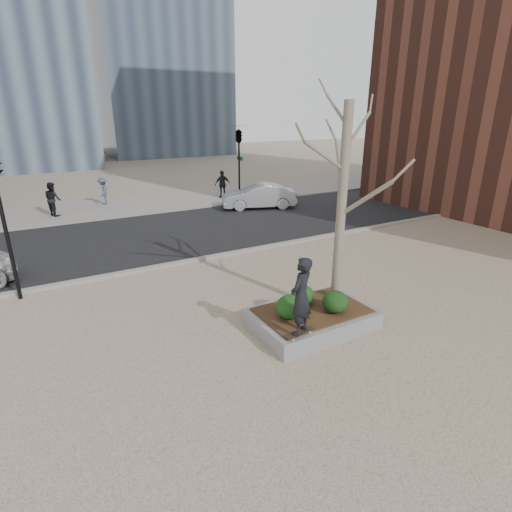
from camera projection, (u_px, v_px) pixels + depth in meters
ground at (278, 337)px, 9.83m from camera, size 120.00×120.00×0.00m
street at (159, 235)px, 18.00m from camera, size 60.00×8.00×0.02m
far_sidewalk at (124, 205)px, 23.72m from camera, size 60.00×6.00×0.02m
planter at (312, 319)px, 10.22m from camera, size 3.00×2.00×0.45m
planter_mulch at (312, 310)px, 10.13m from camera, size 2.70×1.70×0.04m
sycamore_tree at (344, 174)px, 9.72m from camera, size 2.80×2.80×6.60m
shrub_left at (290, 307)px, 9.64m from camera, size 0.68×0.68×0.58m
shrub_middle at (303, 295)px, 10.33m from camera, size 0.61×0.61×0.52m
shrub_right at (335, 302)px, 9.92m from camera, size 0.66×0.66×0.56m
skateboard at (299, 334)px, 9.02m from camera, size 0.80×0.30×0.08m
skateboarder at (301, 296)px, 8.70m from camera, size 0.78×0.69×1.80m
car_silver at (259, 196)px, 22.71m from camera, size 4.41×2.79×1.37m
car_third at (395, 183)px, 26.90m from camera, size 4.94×2.84×1.35m
pedestrian_a at (53, 199)px, 20.98m from camera, size 0.95×1.05×1.77m
pedestrian_b at (103, 191)px, 23.59m from camera, size 0.87×1.15×1.58m
pedestrian_c at (223, 184)px, 25.48m from camera, size 1.04×0.49×1.72m
traffic_light_near at (5, 225)px, 11.08m from camera, size 0.60×2.48×4.50m
traffic_light_far at (239, 164)px, 24.02m from camera, size 0.60×2.48×4.50m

